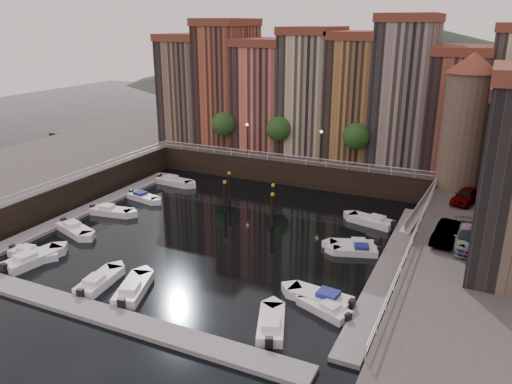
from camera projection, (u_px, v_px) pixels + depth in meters
The scene contains 31 objects.
ground at pixel (225, 231), 49.23m from camera, with size 200.00×200.00×0.00m, color black.
quay_far at pixel (312, 155), 71.01m from camera, with size 80.00×20.00×3.00m, color black.
quay_left at pixel (6, 185), 58.28m from camera, with size 20.00×36.00×3.00m, color black.
dock_left at pixel (91, 208), 54.83m from camera, with size 2.00×28.00×0.35m, color gray.
dock_right at pixel (389, 266), 41.80m from camera, with size 2.00×28.00×0.35m, color gray.
dock_near at pixel (108, 316), 34.61m from camera, with size 30.00×2.00×0.35m, color gray.
mountains at pixel (417, 65), 140.18m from camera, with size 145.00×100.00×18.00m.
far_terrace at pixel (333, 92), 64.47m from camera, with size 48.70×10.30×17.50m.
corner_tower at pixel (466, 120), 50.30m from camera, with size 5.20×5.20×13.80m.
promenade_trees at pixel (283, 130), 63.22m from camera, with size 21.20×3.20×5.20m.
street_lamps at pixel (283, 137), 62.45m from camera, with size 10.36×0.36×4.18m.
railings at pixel (247, 181), 52.18m from camera, with size 36.08×34.04×0.52m.
gangway at pixel (421, 206), 50.29m from camera, with size 2.78×8.32×3.73m.
mooring_pilings at pixel (249, 198), 53.30m from camera, with size 7.70×4.97×3.78m.
boat_left_0 at pixel (31, 253), 43.73m from camera, with size 4.35×2.02×0.98m.
boat_left_1 at pixel (75, 229), 48.59m from camera, with size 4.95×3.14×1.11m.
boat_left_2 at pixel (111, 211), 53.29m from camera, with size 4.86×2.37×1.09m.
boat_left_3 at pixel (143, 197), 57.59m from camera, with size 4.48×2.35×1.00m.
boat_left_4 at pixel (174, 181), 63.14m from camera, with size 5.08×2.20×1.15m.
boat_right_0 at pixel (325, 308), 35.30m from camera, with size 4.32×2.93×0.98m.
boat_right_1 at pixel (321, 298), 36.53m from camera, with size 5.09×2.34×1.15m.
boat_right_2 at pixel (356, 251), 44.20m from camera, with size 4.22×2.63×0.95m.
boat_right_3 at pixel (353, 245), 45.31m from camera, with size 4.33×2.74×0.97m.
boat_right_4 at pixel (372, 221), 50.61m from camera, with size 5.02×2.85×1.12m.
boat_near_0 at pixel (32, 259), 42.44m from camera, with size 2.67×5.37×1.20m.
boat_near_1 at pixel (99, 281), 38.86m from camera, with size 2.23×4.84×1.09m.
boat_near_2 at pixel (133, 289), 37.68m from camera, with size 3.25×5.10×1.15m.
boat_near_3 at pixel (271, 325), 33.32m from camera, with size 3.15×4.82×1.09m.
car_a at pixel (466, 197), 47.53m from camera, with size 1.73×4.29×1.46m, color gray.
car_b at pixel (447, 234), 39.23m from camera, with size 1.59×4.57×1.50m, color gray.
car_c at pixel (468, 239), 38.20m from camera, with size 2.17×5.35×1.55m, color gray.
Camera 1 is at (22.02, -39.75, 19.56)m, focal length 35.00 mm.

